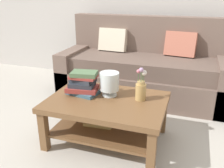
% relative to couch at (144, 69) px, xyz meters
% --- Properties ---
extents(ground_plane, '(10.00, 10.00, 0.00)m').
position_rel_couch_xyz_m(ground_plane, '(-0.13, -0.99, -0.36)').
color(ground_plane, '#B7B2A8').
extents(couch, '(2.23, 0.90, 1.06)m').
position_rel_couch_xyz_m(couch, '(0.00, 0.00, 0.00)').
color(couch, brown).
rests_on(couch, ground).
extents(coffee_table, '(1.09, 0.77, 0.44)m').
position_rel_couch_xyz_m(coffee_table, '(-0.10, -1.25, -0.05)').
color(coffee_table, brown).
rests_on(coffee_table, ground).
extents(book_stack_main, '(0.33, 0.25, 0.23)m').
position_rel_couch_xyz_m(book_stack_main, '(-0.36, -1.20, 0.18)').
color(book_stack_main, '#3D6075').
rests_on(book_stack_main, coffee_table).
extents(glass_hurricane_vase, '(0.18, 0.18, 0.23)m').
position_rel_couch_xyz_m(glass_hurricane_vase, '(-0.10, -1.16, 0.21)').
color(glass_hurricane_vase, silver).
rests_on(glass_hurricane_vase, coffee_table).
extents(flower_pitcher, '(0.10, 0.10, 0.32)m').
position_rel_couch_xyz_m(flower_pitcher, '(0.20, -1.16, 0.19)').
color(flower_pitcher, tan).
rests_on(flower_pitcher, coffee_table).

